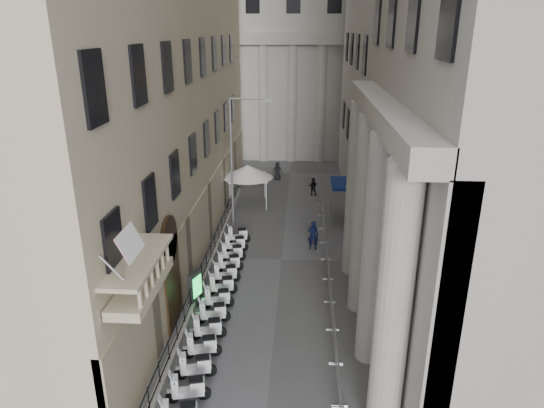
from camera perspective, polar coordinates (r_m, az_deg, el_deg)
The scene contains 30 objects.
far_building at distance 56.06m, azimuth 2.64°, elevation 21.45°, with size 22.00×10.00×30.00m, color #B2AFA8.
iron_fence at distance 29.90m, azimuth -7.32°, elevation -7.28°, with size 0.30×28.00×1.40m, color black, non-canonical shape.
blue_awning at distance 36.80m, azimuth 8.06°, elevation -1.91°, with size 1.60×3.00×3.00m, color navy, non-canonical shape.
scooter_2 at distance 20.60m, azimuth -9.70°, elevation -21.85°, with size 0.56×1.40×1.50m, color white, non-canonical shape.
scooter_3 at distance 21.58m, azimuth -8.87°, elevation -19.51°, with size 0.56×1.40×1.50m, color white, non-canonical shape.
scooter_4 at distance 22.60m, azimuth -8.14°, elevation -17.37°, with size 0.56×1.40×1.50m, color white, non-canonical shape.
scooter_5 at distance 23.64m, azimuth -7.48°, elevation -15.42°, with size 0.56×1.40×1.50m, color white, non-canonical shape.
scooter_6 at distance 24.72m, azimuth -6.90°, elevation -13.64°, with size 0.56×1.40×1.50m, color white, non-canonical shape.
scooter_7 at distance 25.82m, azimuth -6.37°, elevation -12.01°, with size 0.56×1.40×1.50m, color white, non-canonical shape.
scooter_8 at distance 26.95m, azimuth -5.89°, elevation -10.51°, with size 0.56×1.40×1.50m, color white, non-canonical shape.
scooter_9 at distance 28.09m, azimuth -5.45°, elevation -9.13°, with size 0.56×1.40×1.50m, color white, non-canonical shape.
scooter_10 at distance 29.24m, azimuth -5.05°, elevation -7.85°, with size 0.56×1.40×1.50m, color white, non-canonical shape.
scooter_11 at distance 30.42m, azimuth -4.68°, elevation -6.68°, with size 0.56×1.40×1.50m, color white, non-canonical shape.
scooter_12 at distance 31.60m, azimuth -4.34°, elevation -5.59°, with size 0.56×1.40×1.50m, color white, non-canonical shape.
scooter_13 at distance 32.80m, azimuth -4.03°, elevation -4.58°, with size 0.56×1.40×1.50m, color white, non-canonical shape.
barrier_1 at distance 21.19m, azimuth 7.72°, elevation -20.31°, with size 0.60×2.40×1.10m, color #A8ABB0, non-canonical shape.
barrier_2 at distance 23.15m, azimuth 7.31°, elevation -16.30°, with size 0.60×2.40×1.10m, color #A8ABB0, non-canonical shape.
barrier_3 at distance 25.20m, azimuth 6.98°, elevation -12.93°, with size 0.60×2.40×1.10m, color #A8ABB0, non-canonical shape.
barrier_4 at distance 27.33m, azimuth 6.70°, elevation -10.07°, with size 0.60×2.40×1.10m, color #A8ABB0, non-canonical shape.
barrier_5 at distance 29.51m, azimuth 6.47°, elevation -7.63°, with size 0.60×2.40×1.10m, color #A8ABB0, non-canonical shape.
barrier_6 at distance 31.74m, azimuth 6.28°, elevation -5.54°, with size 0.60×2.40×1.10m, color #A8ABB0, non-canonical shape.
barrier_7 at distance 34.01m, azimuth 6.11°, elevation -3.71°, with size 0.60×2.40×1.10m, color #A8ABB0, non-canonical shape.
barrier_8 at distance 36.31m, azimuth 5.96°, elevation -2.12°, with size 0.60×2.40×1.10m, color #A8ABB0, non-canonical shape.
barrier_9 at distance 38.64m, azimuth 5.83°, elevation -0.72°, with size 0.60×2.40×1.10m, color #A8ABB0, non-canonical shape.
security_tent at distance 38.84m, azimuth -2.64°, elevation 3.77°, with size 4.06×4.06×3.30m.
street_lamp at distance 33.82m, azimuth -4.15°, elevation 6.21°, with size 3.01×0.45×9.25m.
info_kiosk at distance 25.58m, azimuth -9.02°, elevation -9.87°, with size 0.60×0.97×1.98m.
pedestrian_a at distance 31.54m, azimuth 4.86°, elevation -3.69°, with size 0.72×0.47×1.96m, color black.
pedestrian_b at distance 41.85m, azimuth 4.82°, elevation 2.08°, with size 0.75×0.58×1.54m, color black.
pedestrian_c at distance 45.92m, azimuth 0.66°, elevation 3.91°, with size 0.84×0.55×1.72m, color black.
Camera 1 is at (1.13, -8.03, 13.68)m, focal length 32.00 mm.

